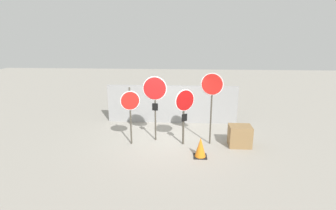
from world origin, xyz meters
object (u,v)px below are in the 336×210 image
(stop_sign_2, at_px, (184,106))
(stop_sign_0, at_px, (130,105))
(stop_sign_3, at_px, (212,91))
(traffic_cone_0, at_px, (200,147))
(stop_sign_1, at_px, (155,93))
(storage_crate, at_px, (240,136))

(stop_sign_2, bearing_deg, stop_sign_0, 149.08)
(stop_sign_3, bearing_deg, traffic_cone_0, -96.63)
(stop_sign_0, relative_size, traffic_cone_0, 3.15)
(stop_sign_1, bearing_deg, stop_sign_3, -4.55)
(stop_sign_0, height_order, traffic_cone_0, stop_sign_0)
(traffic_cone_0, distance_m, storage_crate, 1.77)
(stop_sign_1, relative_size, stop_sign_2, 1.19)
(stop_sign_0, relative_size, stop_sign_2, 1.03)
(stop_sign_1, distance_m, traffic_cone_0, 2.58)
(stop_sign_2, height_order, storage_crate, stop_sign_2)
(stop_sign_1, relative_size, storage_crate, 3.13)
(storage_crate, bearing_deg, stop_sign_0, -178.42)
(stop_sign_1, relative_size, stop_sign_3, 0.93)
(stop_sign_0, distance_m, storage_crate, 4.14)
(stop_sign_0, xyz_separation_m, traffic_cone_0, (2.49, -0.86, -1.19))
(stop_sign_0, xyz_separation_m, stop_sign_2, (1.94, 0.10, -0.04))
(stop_sign_3, bearing_deg, stop_sign_0, -161.57)
(stop_sign_0, height_order, stop_sign_2, stop_sign_0)
(stop_sign_2, bearing_deg, stop_sign_1, 130.46)
(traffic_cone_0, bearing_deg, stop_sign_1, 142.52)
(stop_sign_2, bearing_deg, stop_sign_3, -27.18)
(stop_sign_0, bearing_deg, stop_sign_2, -16.15)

